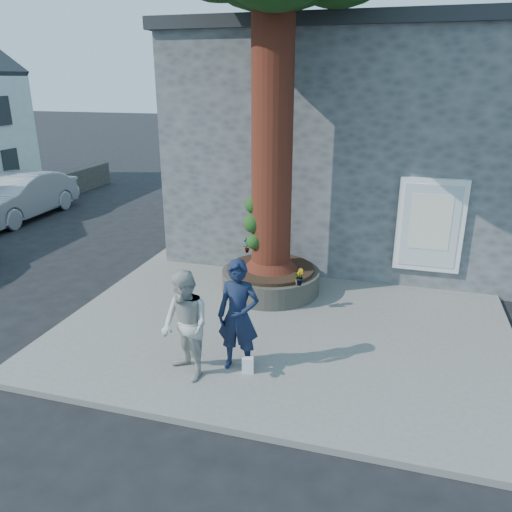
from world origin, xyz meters
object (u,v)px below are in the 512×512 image
(man, at_px, (238,316))
(car_silver, at_px, (20,197))
(woman, at_px, (185,326))
(planter, at_px, (271,279))

(man, bearing_deg, car_silver, 143.53)
(car_silver, bearing_deg, man, -36.98)
(man, distance_m, woman, 0.91)
(man, relative_size, woman, 1.05)
(woman, bearing_deg, planter, 119.50)
(planter, height_order, man, man)
(car_silver, bearing_deg, woman, -40.70)
(man, xyz_separation_m, woman, (-0.76, -0.50, -0.05))
(planter, xyz_separation_m, man, (0.30, -3.39, 0.70))
(woman, relative_size, car_silver, 0.38)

